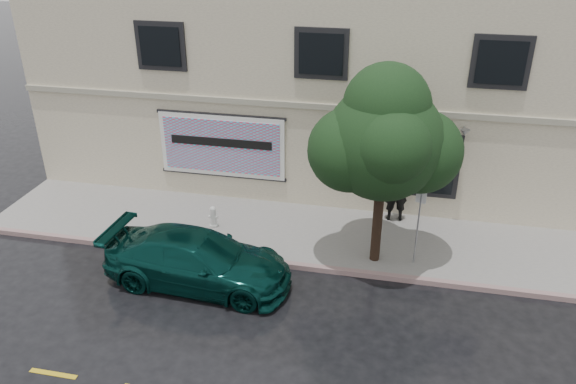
% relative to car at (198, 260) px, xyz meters
% --- Properties ---
extents(ground, '(90.00, 90.00, 0.00)m').
position_rel_car_xyz_m(ground, '(2.44, -0.31, -0.72)').
color(ground, black).
rests_on(ground, ground).
extents(sidewalk, '(20.00, 3.50, 0.15)m').
position_rel_car_xyz_m(sidewalk, '(2.44, 2.94, -0.65)').
color(sidewalk, gray).
rests_on(sidewalk, ground).
extents(curb, '(20.00, 0.18, 0.16)m').
position_rel_car_xyz_m(curb, '(2.44, 1.19, -0.65)').
color(curb, slate).
rests_on(curb, ground).
extents(building, '(20.00, 8.12, 7.00)m').
position_rel_car_xyz_m(building, '(2.45, 8.68, 2.78)').
color(building, beige).
rests_on(building, ground).
extents(billboard, '(4.30, 0.16, 2.20)m').
position_rel_car_xyz_m(billboard, '(-0.76, 4.61, 1.33)').
color(billboard, white).
rests_on(billboard, ground).
extents(car, '(5.08, 2.47, 1.45)m').
position_rel_car_xyz_m(car, '(0.00, 0.00, 0.00)').
color(car, '#08322D').
rests_on(car, ground).
extents(pedestrian, '(0.82, 0.62, 2.01)m').
position_rel_car_xyz_m(pedestrian, '(4.96, 4.29, 0.43)').
color(pedestrian, black).
rests_on(pedestrian, sidewalk).
extents(umbrella, '(1.09, 1.09, 0.69)m').
position_rel_car_xyz_m(umbrella, '(4.96, 4.29, 1.79)').
color(umbrella, black).
rests_on(umbrella, pedestrian).
extents(street_tree, '(3.05, 3.05, 5.06)m').
position_rel_car_xyz_m(street_tree, '(4.52, 1.89, 2.95)').
color(street_tree, black).
rests_on(street_tree, sidewalk).
extents(fire_hydrant, '(0.28, 0.27, 0.69)m').
position_rel_car_xyz_m(fire_hydrant, '(-0.50, 2.69, -0.24)').
color(fire_hydrant, silver).
rests_on(fire_hydrant, sidewalk).
extents(sign_pole, '(0.27, 0.11, 2.29)m').
position_rel_car_xyz_m(sign_pole, '(5.60, 1.92, 0.82)').
color(sign_pole, '#9B9EA3').
rests_on(sign_pole, sidewalk).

